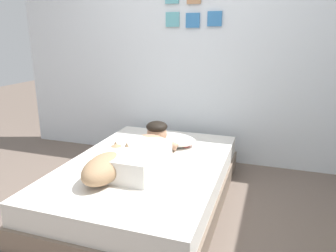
{
  "coord_description": "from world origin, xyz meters",
  "views": [
    {
      "loc": [
        0.88,
        -1.9,
        1.41
      ],
      "look_at": [
        -0.0,
        0.74,
        0.61
      ],
      "focal_mm": 34.2,
      "sensor_mm": 36.0,
      "label": 1
    }
  ],
  "objects_px": {
    "pillow": "(170,140)",
    "dog": "(106,166)",
    "coffee_cup": "(186,143)",
    "cell_phone": "(140,179)",
    "bed": "(146,181)",
    "person_lying": "(142,151)"
  },
  "relations": [
    {
      "from": "dog",
      "to": "coffee_cup",
      "type": "xyz_separation_m",
      "value": [
        0.37,
        0.88,
        -0.07
      ]
    },
    {
      "from": "bed",
      "to": "coffee_cup",
      "type": "distance_m",
      "value": 0.58
    },
    {
      "from": "pillow",
      "to": "dog",
      "type": "distance_m",
      "value": 0.9
    },
    {
      "from": "bed",
      "to": "pillow",
      "type": "xyz_separation_m",
      "value": [
        0.05,
        0.48,
        0.24
      ]
    },
    {
      "from": "pillow",
      "to": "person_lying",
      "type": "xyz_separation_m",
      "value": [
        -0.08,
        -0.51,
        0.05
      ]
    },
    {
      "from": "bed",
      "to": "coffee_cup",
      "type": "bearing_deg",
      "value": 66.19
    },
    {
      "from": "bed",
      "to": "dog",
      "type": "distance_m",
      "value": 0.51
    },
    {
      "from": "pillow",
      "to": "coffee_cup",
      "type": "distance_m",
      "value": 0.16
    },
    {
      "from": "dog",
      "to": "cell_phone",
      "type": "relative_size",
      "value": 4.11
    },
    {
      "from": "dog",
      "to": "person_lying",
      "type": "bearing_deg",
      "value": 70.52
    },
    {
      "from": "bed",
      "to": "cell_phone",
      "type": "xyz_separation_m",
      "value": [
        0.08,
        -0.32,
        0.19
      ]
    },
    {
      "from": "pillow",
      "to": "cell_phone",
      "type": "distance_m",
      "value": 0.81
    },
    {
      "from": "person_lying",
      "to": "pillow",
      "type": "bearing_deg",
      "value": 81.11
    },
    {
      "from": "dog",
      "to": "coffee_cup",
      "type": "relative_size",
      "value": 4.6
    },
    {
      "from": "pillow",
      "to": "dog",
      "type": "bearing_deg",
      "value": -103.48
    },
    {
      "from": "bed",
      "to": "coffee_cup",
      "type": "relative_size",
      "value": 15.57
    },
    {
      "from": "person_lying",
      "to": "coffee_cup",
      "type": "height_order",
      "value": "person_lying"
    },
    {
      "from": "dog",
      "to": "cell_phone",
      "type": "distance_m",
      "value": 0.27
    },
    {
      "from": "bed",
      "to": "pillow",
      "type": "distance_m",
      "value": 0.54
    },
    {
      "from": "pillow",
      "to": "coffee_cup",
      "type": "relative_size",
      "value": 4.16
    },
    {
      "from": "dog",
      "to": "coffee_cup",
      "type": "bearing_deg",
      "value": 67.2
    },
    {
      "from": "dog",
      "to": "pillow",
      "type": "bearing_deg",
      "value": 76.52
    }
  ]
}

